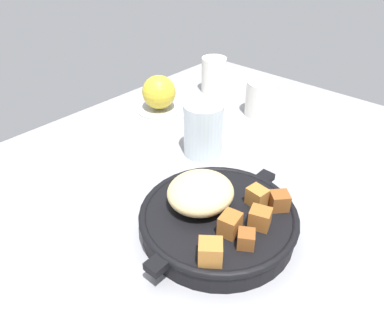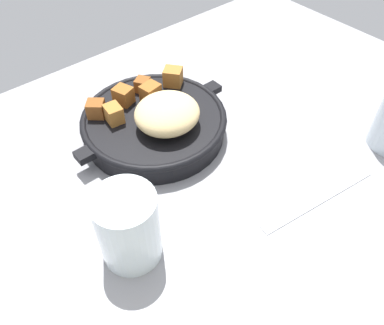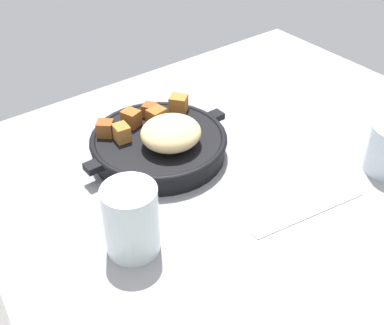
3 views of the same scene
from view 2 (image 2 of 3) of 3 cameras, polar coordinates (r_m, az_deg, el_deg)
ground_plane at (r=58.90cm, az=-0.83°, el=-3.57°), size 119.27×78.52×2.40cm
cast_iron_skillet at (r=63.58cm, az=-5.43°, el=6.19°), size 28.19×23.86×8.51cm
butter_knife at (r=58.65cm, az=18.26°, el=-5.08°), size 20.45×4.49×0.36cm
water_glass_tall at (r=47.30cm, az=-9.39°, el=-9.44°), size 7.67×7.67×10.68cm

